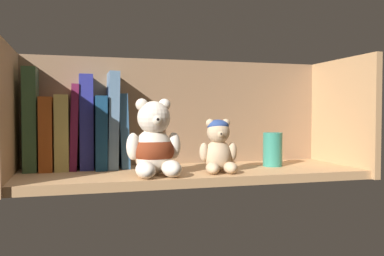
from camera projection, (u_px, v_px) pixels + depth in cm
name	position (u px, v px, depth cm)	size (l,w,h in cm)	color
shelf_board	(193.00, 174.00, 97.63)	(79.23, 25.45, 2.00)	tan
shelf_back_panel	(179.00, 116.00, 109.95)	(81.63, 1.20, 29.49)	#856447
shelf_side_panel_left	(7.00, 116.00, 86.09)	(1.60, 27.85, 29.49)	tan
shelf_side_panel_right	(341.00, 116.00, 108.20)	(1.60, 27.85, 29.49)	tan
book_0	(31.00, 120.00, 96.48)	(3.04, 11.19, 23.79)	#385B37
book_1	(47.00, 134.00, 97.52)	(2.96, 12.09, 17.09)	#A64D1B
book_2	(62.00, 132.00, 98.45)	(3.19, 11.38, 17.63)	tan
book_3	(74.00, 127.00, 99.17)	(1.68, 10.84, 20.15)	maroon
book_4	(86.00, 122.00, 99.89)	(3.14, 10.19, 22.48)	navy
book_5	(100.00, 132.00, 100.88)	(2.71, 13.96, 17.42)	navy
book_6	(112.00, 120.00, 101.57)	(2.39, 12.69, 23.23)	slate
book_7	(123.00, 131.00, 102.37)	(2.05, 10.04, 18.06)	#2D5376
teddy_bear_larger	(154.00, 145.00, 89.24)	(12.08, 12.61, 16.57)	beige
teddy_bear_smaller	(218.00, 147.00, 93.77)	(8.91, 9.12, 12.10)	tan
pillar_candle	(273.00, 149.00, 104.39)	(4.86, 4.86, 8.51)	#2D7A66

